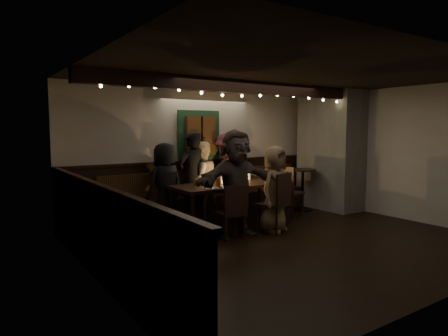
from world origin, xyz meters
TOP-DOWN VIEW (x-y plane):
  - room at (1.07, 1.42)m, footprint 6.02×5.01m
  - dining_table at (-0.15, 1.40)m, footprint 2.18×0.93m
  - chair_near_left at (-0.66, 0.58)m, footprint 0.45×0.45m
  - chair_near_right at (0.24, 0.53)m, footprint 0.59×0.59m
  - chair_end at (1.20, 1.34)m, footprint 0.57×0.57m
  - high_top at (1.97, 1.67)m, footprint 0.57×0.57m
  - person_a at (-1.16, 2.03)m, footprint 0.84×0.64m
  - person_b at (-0.57, 2.08)m, footprint 0.69×0.51m
  - person_c at (-0.31, 2.18)m, footprint 0.81×0.67m
  - person_d at (0.32, 2.16)m, footprint 1.16×0.75m
  - person_e at (0.62, 2.13)m, footprint 0.91×0.48m
  - person_f at (-0.51, 0.71)m, footprint 1.67×0.60m
  - person_g at (0.22, 0.61)m, footprint 0.85×0.71m

SIDE VIEW (x-z plane):
  - chair_near_left at x=-0.66m, z-range 0.06..0.95m
  - high_top at x=1.97m, z-range 0.12..1.03m
  - chair_near_right at x=0.24m, z-range 0.07..1.10m
  - chair_end at x=1.20m, z-range 0.07..1.10m
  - dining_table at x=-0.15m, z-range 0.24..1.18m
  - person_e at x=0.62m, z-range 0.00..1.49m
  - person_g at x=0.22m, z-range 0.00..1.49m
  - person_a at x=-1.16m, z-range 0.00..1.53m
  - person_c at x=-0.31m, z-range 0.00..1.53m
  - person_d at x=0.32m, z-range 0.00..1.69m
  - person_b at x=-0.57m, z-range 0.00..1.73m
  - person_f at x=-0.51m, z-range 0.00..1.77m
  - room at x=1.07m, z-range -0.24..2.38m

